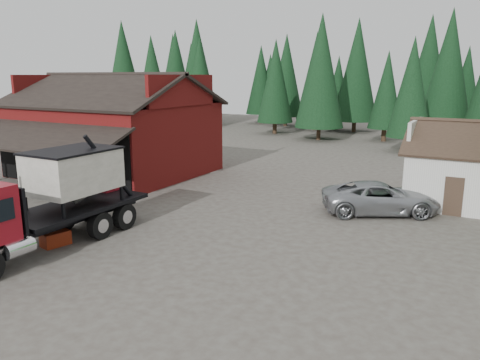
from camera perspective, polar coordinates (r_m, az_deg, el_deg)
The scene contains 9 objects.
ground at distance 21.11m, azimuth -11.37°, elevation -6.87°, with size 120.00×120.00×0.00m, color #4A433A.
red_barn at distance 34.92m, azimuth -15.07°, elevation 5.19°, with size 12.80×13.63×7.18m.
conifer_backdrop at distance 59.00m, azimuth 15.80°, elevation 5.40°, with size 76.00×16.00×16.00m, color black, non-canonical shape.
near_pine_a at distance 55.53m, azimuth -10.63°, elevation 11.85°, with size 4.40×4.40×11.40m.
near_pine_b at distance 45.68m, azimuth 20.20°, elevation 10.55°, with size 3.96×3.96×10.40m.
near_pine_d at distance 51.98m, azimuth 9.83°, elevation 12.95°, with size 5.28×5.28×13.40m.
feed_truck at distance 20.50m, azimuth -23.03°, elevation -2.12°, with size 2.94×9.96×4.49m.
silver_car at distance 25.07m, azimuth 16.72°, elevation -2.10°, with size 2.70×5.85×1.63m, color #A5A8AD.
equip_box at distance 21.15m, azimuth -21.57°, elevation -6.64°, with size 0.70×1.10×0.60m, color maroon.
Camera 1 is at (12.97, -15.13, 6.97)m, focal length 35.00 mm.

